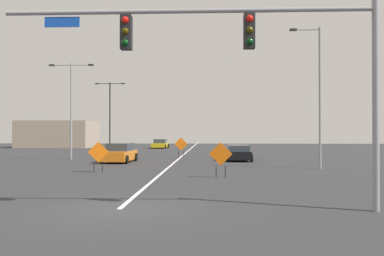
{
  "coord_description": "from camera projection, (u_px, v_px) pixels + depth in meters",
  "views": [
    {
      "loc": [
        2.8,
        -12.69,
        2.37
      ],
      "look_at": [
        0.9,
        30.54,
        2.81
      ],
      "focal_mm": 38.88,
      "sensor_mm": 36.0,
      "label": 1
    }
  ],
  "objects": [
    {
      "name": "ground",
      "position": [
        119.0,
        209.0,
        12.77
      ],
      "size": [
        147.26,
        147.26,
        0.0
      ],
      "primitive_type": "plane",
      "color": "#2D2D30"
    },
    {
      "name": "road_centre_stripe",
      "position": [
        189.0,
        150.0,
        53.63
      ],
      "size": [
        0.16,
        81.81,
        0.01
      ],
      "color": "white",
      "rests_on": "ground"
    },
    {
      "name": "traffic_signal_assembly",
      "position": [
        248.0,
        48.0,
        12.63
      ],
      "size": [
        11.44,
        0.44,
        6.72
      ],
      "color": "gray",
      "rests_on": "ground"
    },
    {
      "name": "street_lamp_near_left",
      "position": [
        71.0,
        102.0,
        35.98
      ],
      "size": [
        3.87,
        0.24,
        8.35
      ],
      "color": "gray",
      "rests_on": "ground"
    },
    {
      "name": "street_lamp_far_right",
      "position": [
        110.0,
        111.0,
        51.14
      ],
      "size": [
        3.69,
        0.24,
        8.51
      ],
      "color": "black",
      "rests_on": "ground"
    },
    {
      "name": "street_lamp_near_right",
      "position": [
        318.0,
        91.0,
        26.91
      ],
      "size": [
        2.01,
        0.24,
        9.19
      ],
      "color": "gray",
      "rests_on": "ground"
    },
    {
      "name": "construction_sign_right_lane",
      "position": [
        98.0,
        153.0,
        24.47
      ],
      "size": [
        1.2,
        0.34,
        1.82
      ],
      "color": "orange",
      "rests_on": "ground"
    },
    {
      "name": "construction_sign_median_far",
      "position": [
        221.0,
        156.0,
        21.64
      ],
      "size": [
        1.22,
        0.12,
        1.85
      ],
      "color": "orange",
      "rests_on": "ground"
    },
    {
      "name": "construction_sign_left_shoulder",
      "position": [
        181.0,
        145.0,
        38.2
      ],
      "size": [
        1.21,
        0.16,
        1.89
      ],
      "color": "orange",
      "rests_on": "ground"
    },
    {
      "name": "car_black_passing",
      "position": [
        238.0,
        153.0,
        34.51
      ],
      "size": [
        2.17,
        4.2,
        1.3
      ],
      "color": "black",
      "rests_on": "ground"
    },
    {
      "name": "car_yellow_near",
      "position": [
        160.0,
        144.0,
        61.17
      ],
      "size": [
        2.34,
        4.22,
        1.34
      ],
      "color": "gold",
      "rests_on": "ground"
    },
    {
      "name": "car_orange_mid",
      "position": [
        120.0,
        153.0,
        32.82
      ],
      "size": [
        2.25,
        4.53,
        1.51
      ],
      "color": "orange",
      "rests_on": "ground"
    },
    {
      "name": "roadside_building_west",
      "position": [
        58.0,
        134.0,
        64.9
      ],
      "size": [
        10.95,
        7.82,
        4.1
      ],
      "color": "gray",
      "rests_on": "ground"
    }
  ]
}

